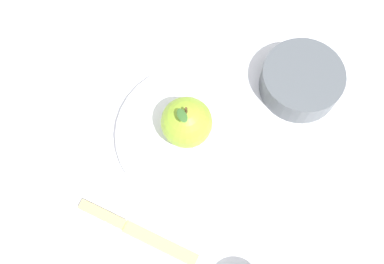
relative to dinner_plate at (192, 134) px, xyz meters
The scene contains 5 objects.
ground_plane 0.03m from the dinner_plate, 31.96° to the right, with size 2.40×2.40×0.00m, color silver.
dinner_plate is the anchor object (origin of this frame).
apple 0.04m from the dinner_plate, 69.92° to the right, with size 0.07×0.07×0.09m.
side_bowl 0.19m from the dinner_plate, 148.03° to the left, with size 0.12×0.12×0.04m.
knife 0.16m from the dinner_plate, ahead, with size 0.04×0.18×0.01m.
Camera 1 is at (0.17, 0.13, 0.63)m, focal length 41.62 mm.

